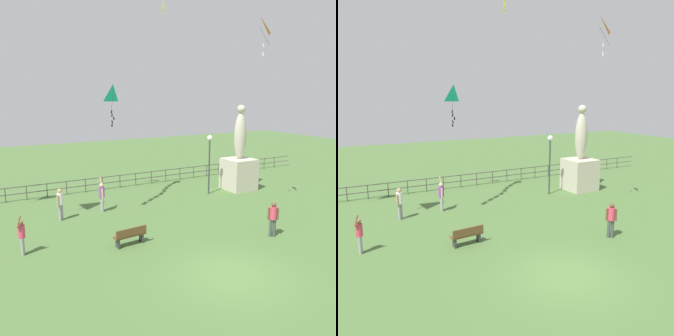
# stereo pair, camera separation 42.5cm
# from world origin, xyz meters

# --- Properties ---
(ground_plane) EXTENTS (80.00, 80.00, 0.00)m
(ground_plane) POSITION_xyz_m (0.00, 0.00, 0.00)
(ground_plane) COLOR #4C7038
(statue_monument) EXTENTS (1.97, 1.97, 5.93)m
(statue_monument) POSITION_xyz_m (8.29, 9.57, 1.71)
(statue_monument) COLOR beige
(statue_monument) RESTS_ON ground_plane
(lamppost) EXTENTS (0.36, 0.36, 3.99)m
(lamppost) POSITION_xyz_m (5.73, 9.58, 2.94)
(lamppost) COLOR #38383D
(lamppost) RESTS_ON ground_plane
(park_bench) EXTENTS (1.53, 0.55, 0.85)m
(park_bench) POSITION_xyz_m (-2.27, 4.32, 0.46)
(park_bench) COLOR brown
(park_bench) RESTS_ON ground_plane
(person_0) EXTENTS (0.44, 0.34, 1.70)m
(person_0) POSITION_xyz_m (4.04, 1.98, 0.98)
(person_0) COLOR #3F4C47
(person_0) RESTS_ON ground_plane
(person_2) EXTENTS (0.36, 0.47, 1.80)m
(person_2) POSITION_xyz_m (-6.63, 5.60, 0.90)
(person_2) COLOR #99999E
(person_2) RESTS_ON ground_plane
(person_3) EXTENTS (0.40, 0.40, 1.74)m
(person_3) POSITION_xyz_m (-4.24, 9.15, 1.00)
(person_3) COLOR #99999E
(person_3) RESTS_ON ground_plane
(person_4) EXTENTS (0.34, 0.51, 1.97)m
(person_4) POSITION_xyz_m (-1.82, 9.49, 0.99)
(person_4) COLOR #99999E
(person_4) RESTS_ON ground_plane
(kite_2) EXTENTS (0.78, 1.03, 2.66)m
(kite_2) POSITION_xyz_m (0.20, 12.58, 6.53)
(kite_2) COLOR #19B2B2
(kite_3) EXTENTS (0.92, 0.95, 2.17)m
(kite_3) POSITION_xyz_m (5.69, 5.30, 10.02)
(kite_3) COLOR orange
(waterfront_railing) EXTENTS (36.04, 0.06, 0.95)m
(waterfront_railing) POSITION_xyz_m (-0.30, 14.00, 0.62)
(waterfront_railing) COLOR #4C4742
(waterfront_railing) RESTS_ON ground_plane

